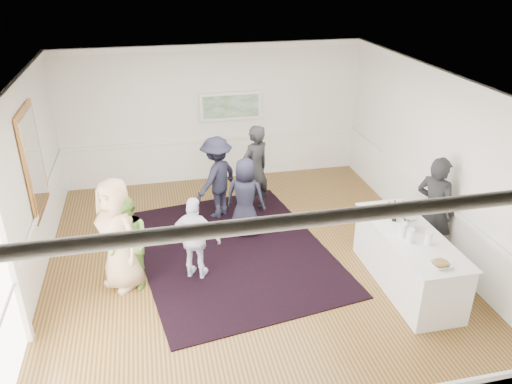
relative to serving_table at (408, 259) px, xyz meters
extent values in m
plane|color=brown|center=(-2.43, 1.03, -0.49)|extent=(8.00, 8.00, 0.00)
cube|color=white|center=(-2.43, 1.03, 2.71)|extent=(7.00, 8.00, 0.02)
cube|color=white|center=(-5.93, 1.03, 1.11)|extent=(0.02, 8.00, 3.20)
cube|color=white|center=(1.07, 1.03, 1.11)|extent=(0.02, 8.00, 3.20)
cube|color=white|center=(-2.43, 5.03, 1.11)|extent=(7.00, 0.02, 3.20)
cube|color=white|center=(-2.43, -2.97, 1.11)|extent=(7.00, 0.02, 3.20)
cube|color=#BD7E37|center=(-5.88, 2.33, 1.31)|extent=(0.04, 1.25, 1.85)
cube|color=white|center=(-5.86, 2.33, 1.31)|extent=(0.01, 1.05, 1.65)
cube|color=white|center=(-5.86, -0.05, 0.71)|extent=(0.10, 0.14, 2.40)
cube|color=white|center=(-2.03, 4.98, 1.29)|extent=(1.44, 0.05, 0.66)
cube|color=#26672C|center=(-2.03, 4.94, 1.29)|extent=(1.30, 0.01, 0.52)
cube|color=black|center=(-2.61, 1.62, -0.48)|extent=(3.90, 4.76, 0.02)
cube|color=white|center=(0.00, 0.00, -0.01)|extent=(0.85, 2.33, 0.95)
cube|color=white|center=(0.00, 0.00, 0.47)|extent=(0.91, 2.39, 0.02)
imported|color=black|center=(0.77, 0.65, 0.49)|extent=(0.77, 0.85, 1.95)
imported|color=tan|center=(-4.55, 1.00, 0.47)|extent=(1.07, 1.11, 1.91)
imported|color=#70A542|center=(-4.41, 0.94, 0.31)|extent=(0.96, 0.99, 1.60)
imported|color=silver|center=(-3.34, 0.97, 0.25)|extent=(0.94, 0.70, 1.48)
imported|color=#1C1D2F|center=(-2.67, 3.06, 0.38)|extent=(1.25, 1.24, 1.73)
imported|color=black|center=(-1.88, 3.05, 0.47)|extent=(0.84, 0.76, 1.92)
imported|color=#1C1D2F|center=(-2.24, 2.23, 0.29)|extent=(0.90, 0.78, 1.56)
cylinder|color=#72B340|center=(-0.15, -0.22, 0.60)|extent=(0.12, 0.12, 0.24)
cylinder|color=#DE416A|center=(0.08, -0.35, 0.60)|extent=(0.12, 0.12, 0.24)
cylinder|color=#70BB43|center=(-0.19, -0.04, 0.60)|extent=(0.12, 0.12, 0.24)
cylinder|color=silver|center=(0.01, 0.13, 0.60)|extent=(0.26, 0.26, 0.25)
imported|color=white|center=(-0.04, -0.92, 0.52)|extent=(0.28, 0.28, 0.07)
cylinder|color=olive|center=(-0.04, -0.92, 0.54)|extent=(0.19, 0.19, 0.04)
camera|label=1|loc=(-3.89, -6.14, 4.50)|focal=35.00mm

